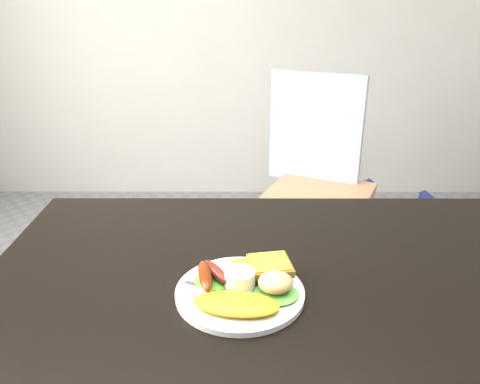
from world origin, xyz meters
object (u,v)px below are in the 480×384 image
object	(u,v)px
dining_table	(293,292)
dining_chair	(318,197)
plate	(240,293)
person	(385,124)

from	to	relation	value
dining_table	dining_chair	size ratio (longest dim) A/B	2.86
dining_table	dining_chair	world-z (taller)	dining_table
plate	dining_chair	bearing A→B (deg)	73.60
dining_table	person	world-z (taller)	person
dining_table	person	xyz separation A→B (m)	(0.39, 0.83, 0.11)
dining_table	dining_chair	bearing A→B (deg)	77.99
dining_table	person	distance (m)	0.92
plate	person	bearing A→B (deg)	60.19
dining_chair	plate	xyz separation A→B (m)	(-0.33, -1.14, 0.31)
dining_chair	dining_table	bearing A→B (deg)	-77.20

